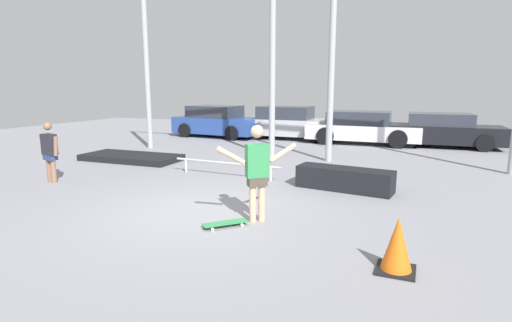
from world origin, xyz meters
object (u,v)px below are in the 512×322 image
(parked_car_white, at_px, (362,128))
(bystander, at_px, (50,150))
(skateboarder, at_px, (257,168))
(traffic_cone, at_px, (397,245))
(parked_car_blue, at_px, (217,122))
(parked_car_black, at_px, (443,131))
(parked_car_silver, at_px, (288,123))
(grind_rail, at_px, (226,165))
(manual_pad, at_px, (131,157))
(skateboard, at_px, (225,223))
(grind_box, at_px, (344,179))

(parked_car_white, relative_size, bystander, 3.08)
(skateboarder, height_order, traffic_cone, skateboarder)
(parked_car_blue, bearing_deg, parked_car_black, 7.48)
(parked_car_blue, bearing_deg, bystander, -81.85)
(bystander, bearing_deg, parked_car_silver, -93.98)
(grind_rail, height_order, traffic_cone, traffic_cone)
(manual_pad, bearing_deg, bystander, -85.96)
(skateboarder, relative_size, bystander, 1.14)
(grind_rail, bearing_deg, skateboard, -62.99)
(parked_car_silver, bearing_deg, grind_box, -64.84)
(grind_rail, distance_m, bystander, 4.32)
(parked_car_blue, relative_size, traffic_cone, 5.87)
(parked_car_black, bearing_deg, manual_pad, -145.39)
(grind_rail, bearing_deg, grind_box, -3.52)
(parked_car_silver, bearing_deg, bystander, -105.97)
(skateboard, xyz_separation_m, parked_car_blue, (-6.06, 10.91, 0.64))
(parked_car_white, xyz_separation_m, bystander, (-5.98, -9.97, 0.14))
(grind_box, height_order, grind_rail, grind_box)
(skateboard, relative_size, traffic_cone, 0.97)
(parked_car_silver, height_order, parked_car_black, parked_car_silver)
(parked_car_blue, bearing_deg, traffic_cone, -48.32)
(skateboarder, xyz_separation_m, traffic_cone, (2.37, -1.07, -0.59))
(grind_rail, xyz_separation_m, bystander, (-3.64, -2.27, 0.48))
(skateboarder, xyz_separation_m, manual_pad, (-6.00, 3.86, -0.85))
(parked_car_white, bearing_deg, skateboard, -94.74)
(parked_car_blue, distance_m, traffic_cone, 14.51)
(manual_pad, bearing_deg, grind_box, -8.80)
(parked_car_silver, distance_m, traffic_cone, 13.25)
(grind_rail, distance_m, parked_car_silver, 8.07)
(skateboarder, xyz_separation_m, parked_car_silver, (-3.12, 10.98, -0.24))
(manual_pad, height_order, traffic_cone, traffic_cone)
(skateboard, relative_size, grind_rail, 0.22)
(parked_car_blue, distance_m, bystander, 9.77)
(grind_box, xyz_separation_m, manual_pad, (-6.99, 1.08, -0.16))
(parked_car_black, relative_size, bystander, 2.89)
(grind_box, xyz_separation_m, traffic_cone, (1.39, -3.86, 0.10))
(parked_car_silver, xyz_separation_m, bystander, (-2.66, -10.27, 0.09))
(parked_car_white, distance_m, bystander, 11.62)
(parked_car_blue, bearing_deg, skateboard, -56.71)
(skateboarder, bearing_deg, manual_pad, 107.33)
(parked_car_blue, xyz_separation_m, traffic_cone, (8.82, -11.52, -0.35))
(skateboarder, bearing_deg, parked_car_silver, 65.95)
(grind_box, bearing_deg, grind_rail, 176.48)
(skateboarder, height_order, manual_pad, skateboarder)
(traffic_cone, bearing_deg, parked_car_blue, 127.42)
(grind_rail, distance_m, parked_car_black, 9.66)
(traffic_cone, bearing_deg, parked_car_black, 85.88)
(grind_box, relative_size, parked_car_black, 0.51)
(parked_car_white, bearing_deg, parked_car_blue, -179.86)
(grind_rail, bearing_deg, skateboarder, -54.29)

